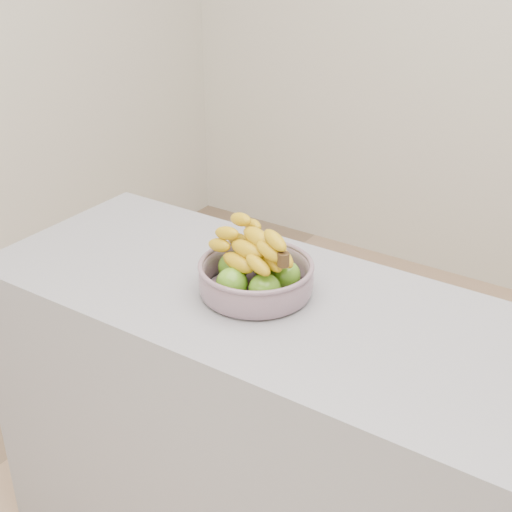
{
  "coord_description": "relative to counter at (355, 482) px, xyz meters",
  "views": [
    {
      "loc": [
        0.53,
        -1.24,
        1.77
      ],
      "look_at": [
        -0.3,
        -0.01,
        1.0
      ],
      "focal_mm": 50.0,
      "sensor_mm": 36.0,
      "label": 1
    }
  ],
  "objects": [
    {
      "name": "counter",
      "position": [
        0.0,
        0.0,
        0.0
      ],
      "size": [
        2.0,
        0.6,
        0.9
      ],
      "primitive_type": "cube",
      "color": "gray",
      "rests_on": "ground"
    },
    {
      "name": "fruit_bowl",
      "position": [
        -0.3,
        0.0,
        0.5
      ],
      "size": [
        0.28,
        0.28,
        0.17
      ],
      "rotation": [
        0.0,
        0.0,
        -0.37
      ],
      "color": "#8C98A8",
      "rests_on": "counter"
    }
  ]
}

